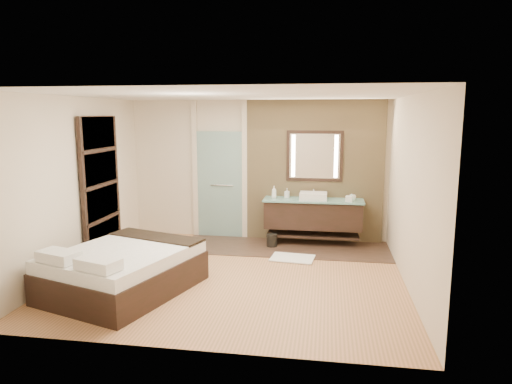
% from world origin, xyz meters
% --- Properties ---
extents(floor, '(5.00, 5.00, 0.00)m').
position_xyz_m(floor, '(0.00, 0.00, 0.00)').
color(floor, '#9C6C41').
rests_on(floor, ground).
extents(tile_strip, '(3.80, 1.30, 0.01)m').
position_xyz_m(tile_strip, '(0.60, 1.60, 0.01)').
color(tile_strip, '#31251A').
rests_on(tile_strip, floor).
extents(stone_wall, '(2.60, 0.08, 2.70)m').
position_xyz_m(stone_wall, '(1.10, 2.21, 1.35)').
color(stone_wall, tan).
rests_on(stone_wall, floor).
extents(vanity, '(1.85, 0.55, 0.88)m').
position_xyz_m(vanity, '(1.10, 1.92, 0.58)').
color(vanity, black).
rests_on(vanity, stone_wall).
extents(mirror_unit, '(1.06, 0.04, 0.96)m').
position_xyz_m(mirror_unit, '(1.10, 2.16, 1.65)').
color(mirror_unit, black).
rests_on(mirror_unit, stone_wall).
extents(frosted_door, '(1.10, 0.12, 2.70)m').
position_xyz_m(frosted_door, '(-0.75, 2.20, 1.14)').
color(frosted_door, '#BCEEE9').
rests_on(frosted_door, floor).
extents(shoji_partition, '(0.06, 1.20, 2.40)m').
position_xyz_m(shoji_partition, '(-2.43, 0.60, 1.21)').
color(shoji_partition, black).
rests_on(shoji_partition, floor).
extents(bed, '(2.05, 2.30, 0.74)m').
position_xyz_m(bed, '(-1.41, -0.84, 0.31)').
color(bed, black).
rests_on(bed, floor).
extents(bath_mat, '(0.77, 0.57, 0.02)m').
position_xyz_m(bath_mat, '(0.80, 0.95, 0.02)').
color(bath_mat, white).
rests_on(bath_mat, floor).
extents(waste_bin, '(0.21, 0.21, 0.24)m').
position_xyz_m(waste_bin, '(0.36, 1.62, 0.12)').
color(waste_bin, black).
rests_on(waste_bin, floor).
extents(tissue_box, '(0.14, 0.14, 0.10)m').
position_xyz_m(tissue_box, '(1.75, 1.80, 0.92)').
color(tissue_box, silver).
rests_on(tissue_box, vanity).
extents(soap_bottle_a, '(0.09, 0.10, 0.23)m').
position_xyz_m(soap_bottle_a, '(0.36, 1.93, 0.98)').
color(soap_bottle_a, white).
rests_on(soap_bottle_a, vanity).
extents(soap_bottle_b, '(0.09, 0.10, 0.18)m').
position_xyz_m(soap_bottle_b, '(0.60, 2.02, 0.95)').
color(soap_bottle_b, '#B2B2B2').
rests_on(soap_bottle_b, vanity).
extents(soap_bottle_c, '(0.14, 0.14, 0.14)m').
position_xyz_m(soap_bottle_c, '(1.79, 1.81, 0.93)').
color(soap_bottle_c, '#C2F4F1').
rests_on(soap_bottle_c, vanity).
extents(cup, '(0.13, 0.13, 0.10)m').
position_xyz_m(cup, '(1.82, 1.96, 0.91)').
color(cup, white).
rests_on(cup, vanity).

